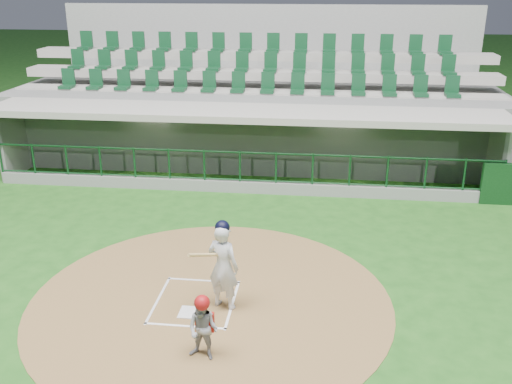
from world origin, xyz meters
TOP-DOWN VIEW (x-y plane):
  - ground at (0.00, 0.00)m, footprint 120.00×120.00m
  - dirt_circle at (0.30, -0.20)m, footprint 7.20×7.20m
  - home_plate at (0.00, -0.70)m, footprint 0.43×0.43m
  - batter_box_chalk at (0.00, -0.30)m, footprint 1.55×1.80m
  - dugout_structure at (0.19, 7.84)m, footprint 16.40×3.70m
  - seating_deck at (0.00, 10.91)m, footprint 17.00×6.72m
  - batter at (0.60, -0.40)m, footprint 0.91×0.95m
  - catcher at (0.54, -2.01)m, footprint 0.63×0.54m

SIDE VIEW (x-z plane):
  - ground at x=0.00m, z-range 0.00..0.00m
  - dirt_circle at x=0.30m, z-range 0.00..0.01m
  - batter_box_chalk at x=0.00m, z-range 0.01..0.02m
  - home_plate at x=0.00m, z-range 0.01..0.03m
  - catcher at x=0.54m, z-range 0.01..1.20m
  - batter at x=0.60m, z-range 0.01..1.84m
  - dugout_structure at x=0.19m, z-range -0.55..2.45m
  - seating_deck at x=0.00m, z-range -1.15..4.00m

